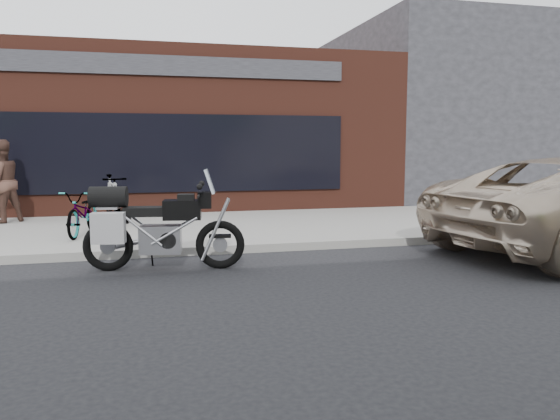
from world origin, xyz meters
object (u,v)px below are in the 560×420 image
motorcycle (153,227)px  bicycle_front (83,213)px  cafe_patron_left (1,181)px  bicycle_rear (112,198)px

motorcycle → bicycle_front: size_ratio=1.45×
bicycle_front → cafe_patron_left: bearing=142.6°
bicycle_front → cafe_patron_left: 3.08m
motorcycle → cafe_patron_left: bearing=131.2°
motorcycle → cafe_patron_left: (-3.26, 5.07, 0.42)m
bicycle_rear → cafe_patron_left: cafe_patron_left is taller
motorcycle → bicycle_front: (-1.29, 2.77, -0.08)m
bicycle_front → bicycle_rear: bicycle_rear is taller
bicycle_rear → cafe_patron_left: (-2.43, 0.48, 0.40)m
motorcycle → cafe_patron_left: cafe_patron_left is taller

